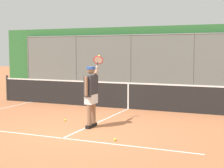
% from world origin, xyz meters
% --- Properties ---
extents(ground_plane, '(60.00, 60.00, 0.00)m').
position_xyz_m(ground_plane, '(0.00, 0.00, 0.00)').
color(ground_plane, '#B76B42').
extents(court_line_markings, '(8.57, 8.31, 0.01)m').
position_xyz_m(court_line_markings, '(0.00, 1.22, 0.00)').
color(court_line_markings, white).
rests_on(court_line_markings, ground).
extents(fence_backdrop, '(18.44, 1.37, 3.31)m').
position_xyz_m(fence_backdrop, '(0.00, -8.88, 1.64)').
color(fence_backdrop, slate).
rests_on(fence_backdrop, ground).
extents(tennis_net, '(11.02, 0.09, 1.07)m').
position_xyz_m(tennis_net, '(0.00, -3.74, 0.49)').
color(tennis_net, '#2D2D2D').
rests_on(tennis_net, ground).
extents(tennis_player, '(0.48, 1.40, 1.97)m').
position_xyz_m(tennis_player, '(-0.10, -0.54, 0.99)').
color(tennis_player, black).
rests_on(tennis_player, ground).
extents(tennis_ball_near_baseline, '(0.07, 0.07, 0.07)m').
position_xyz_m(tennis_ball_near_baseline, '(-1.25, 0.55, 0.03)').
color(tennis_ball_near_baseline, '#C1D138').
rests_on(tennis_ball_near_baseline, ground).
extents(tennis_ball_near_net, '(0.07, 0.07, 0.07)m').
position_xyz_m(tennis_ball_near_net, '(0.98, -0.95, 0.03)').
color(tennis_ball_near_net, '#C1D138').
rests_on(tennis_ball_near_net, ground).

